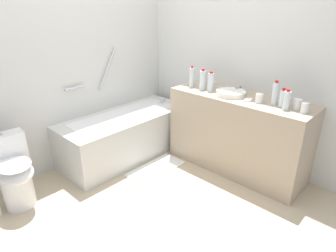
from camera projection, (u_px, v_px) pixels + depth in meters
ground_plane at (147, 197)px, 2.88m from camera, size 3.73×3.73×0.00m
wall_back_tiled at (68, 61)px, 3.19m from camera, size 3.13×0.10×2.40m
wall_right_mirror at (233, 58)px, 3.36m from camera, size 0.10×2.77×2.40m
bathtub at (126, 133)px, 3.61m from camera, size 1.66×0.67×1.30m
toilet at (14, 173)px, 2.67m from camera, size 0.38×0.53×0.69m
vanity_counter at (237, 134)px, 3.24m from camera, size 0.53×1.55×0.87m
sink_basin at (231, 93)px, 3.10m from camera, size 0.32×0.32×0.05m
sink_faucet at (240, 89)px, 3.22m from camera, size 0.12×0.15×0.08m
water_bottle_0 at (283, 98)px, 2.74m from camera, size 0.06×0.06×0.18m
water_bottle_1 at (192, 77)px, 3.38m from camera, size 0.06×0.06×0.25m
water_bottle_2 at (287, 100)px, 2.67m from camera, size 0.06×0.06×0.20m
water_bottle_3 at (211, 82)px, 3.22m from camera, size 0.07×0.07×0.23m
water_bottle_4 at (275, 93)px, 2.79m from camera, size 0.06×0.06×0.24m
water_bottle_5 at (203, 80)px, 3.28m from camera, size 0.07×0.07×0.24m
drinking_glass_0 at (297, 104)px, 2.69m from camera, size 0.08×0.08×0.10m
drinking_glass_1 at (259, 98)px, 2.87m from camera, size 0.07×0.07×0.09m
drinking_glass_2 at (305, 108)px, 2.60m from camera, size 0.07×0.07×0.09m
soap_dish at (248, 100)px, 2.94m from camera, size 0.09×0.06×0.02m
bath_mat at (156, 169)px, 3.37m from camera, size 0.69×0.32×0.01m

